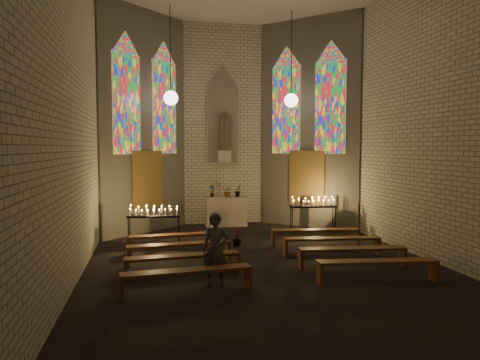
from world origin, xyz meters
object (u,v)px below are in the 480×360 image
Objects in this scene: votive_stand_left at (154,213)px; votive_stand_right at (313,204)px; aisle_flower_pot at (237,238)px; visitor at (216,250)px; altar at (226,211)px.

votive_stand_right is (4.95, 1.08, 0.01)m from votive_stand_left.
votive_stand_left is 0.99× the size of votive_stand_right.
aisle_flower_pot is 3.16m from votive_stand_right.
visitor reaches higher than aisle_flower_pot.
votive_stand_right reaches higher than aisle_flower_pot.
votive_stand_left is at bearing -129.97° from altar.
aisle_flower_pot is 0.28× the size of votive_stand_right.
aisle_flower_pot is 2.37m from votive_stand_left.
aisle_flower_pot is at bearing -93.88° from altar.
altar is 0.94× the size of votive_stand_right.
votive_stand_left is at bearing 122.27° from visitor.
aisle_flower_pot is 0.30× the size of visitor.
votive_stand_left is (-2.46, -2.93, 0.41)m from altar.
aisle_flower_pot is at bearing 89.36° from visitor.
visitor is (-1.08, -3.60, 0.50)m from aisle_flower_pot.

